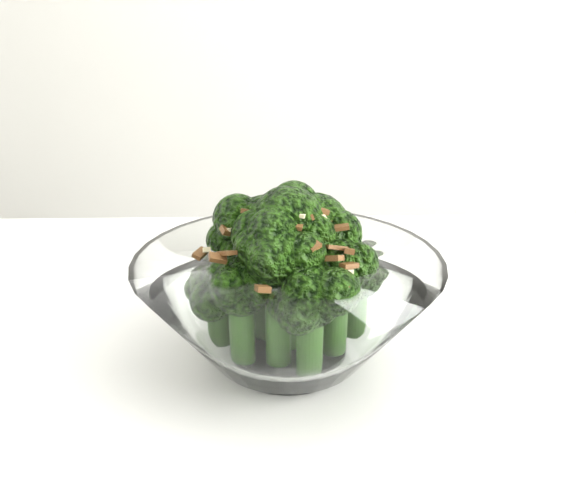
# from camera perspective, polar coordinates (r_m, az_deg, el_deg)

# --- Properties ---
(broccoli_dish) EXTENTS (0.20, 0.20, 0.12)m
(broccoli_dish) POSITION_cam_1_polar(r_m,az_deg,el_deg) (0.42, -0.01, -4.54)
(broccoli_dish) COLOR white
(broccoli_dish) RESTS_ON table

